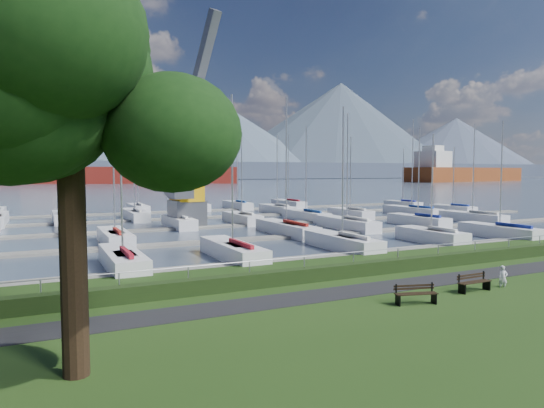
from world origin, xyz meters
TOP-DOWN VIEW (x-y plane):
  - path at (0.00, -3.00)m, footprint 160.00×2.00m
  - water at (0.00, 260.00)m, footprint 800.00×540.00m
  - hedge at (0.00, -0.40)m, footprint 80.00×0.70m
  - fence at (0.00, 0.00)m, footprint 80.00×0.04m
  - foothill at (0.00, 330.00)m, footprint 900.00×80.00m
  - mountains at (7.35, 404.62)m, footprint 1190.00×360.00m
  - docks at (0.00, 26.00)m, footprint 90.00×41.60m
  - bench_left at (-2.05, -5.87)m, footprint 1.85×0.88m
  - bench_right at (1.82, -5.40)m, footprint 1.81×0.46m
  - person at (3.72, -5.42)m, footprint 0.51×0.43m
  - tree at (-15.86, -8.03)m, footprint 8.09×8.04m
  - crane at (-1.70, 29.00)m, footprint 6.01×13.23m
  - cargo_ship_mid at (16.65, 216.64)m, footprint 106.24×50.47m
  - cargo_ship_east at (200.10, 179.03)m, footprint 91.37×33.81m
  - sailboat_fleet at (-4.05, 29.24)m, footprint 73.09×50.10m

SIDE VIEW (x-z plane):
  - water at x=0.00m, z-range -0.50..-0.30m
  - docks at x=0.00m, z-range -0.34..-0.09m
  - path at x=0.00m, z-range -0.01..0.03m
  - hedge at x=0.00m, z-range 0.00..0.70m
  - bench_left at x=-2.05m, z-range -0.01..0.84m
  - bench_right at x=1.82m, z-range -0.01..0.84m
  - person at x=3.72m, z-range 0.00..1.18m
  - fence at x=0.00m, z-range 1.18..1.22m
  - cargo_ship_mid at x=16.65m, z-range -7.27..14.23m
  - cargo_ship_east at x=200.10m, z-range -7.11..14.39m
  - sailboat_fleet at x=-4.05m, z-range -1.16..11.73m
  - crane at x=-1.70m, z-range -5.85..16.50m
  - foothill at x=0.00m, z-range 0.00..12.00m
  - tree at x=-15.86m, z-range 2.05..13.52m
  - mountains at x=7.35m, z-range -10.82..104.18m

